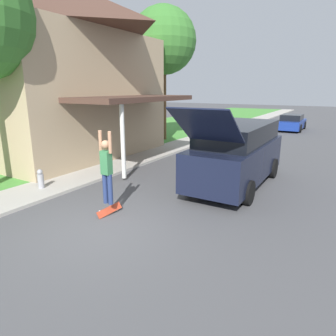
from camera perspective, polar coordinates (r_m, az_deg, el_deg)
name	(u,v)px	position (r m, az deg, el deg)	size (l,w,h in m)	color
ground_plane	(105,226)	(7.71, -11.89, -10.73)	(120.00, 120.00, 0.00)	#49494C
lawn	(71,150)	(17.22, -18.06, 3.28)	(10.00, 80.00, 0.08)	#478E38
sidewalk	(135,159)	(14.25, -6.28, 1.66)	(1.80, 80.00, 0.10)	#ADA89E
house	(48,63)	(16.87, -21.90, 18.00)	(11.16, 9.28, 8.51)	tan
lawn_tree_far	(163,41)	(19.69, -0.91, 22.99)	(4.01, 4.01, 8.02)	brown
suv_parked	(237,153)	(10.58, 13.04, 2.75)	(2.06, 5.93, 2.85)	black
car_down_street	(292,123)	(26.56, 22.49, 7.99)	(1.85, 4.13, 1.28)	navy
skateboarder	(107,167)	(7.84, -11.63, 0.16)	(0.41, 0.22, 1.93)	navy
skateboard	(109,210)	(8.29, -11.13, -7.88)	(0.28, 0.76, 0.29)	#B73D23
fire_hydrant	(41,179)	(10.73, -23.10, -1.92)	(0.20, 0.20, 0.64)	#99999E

